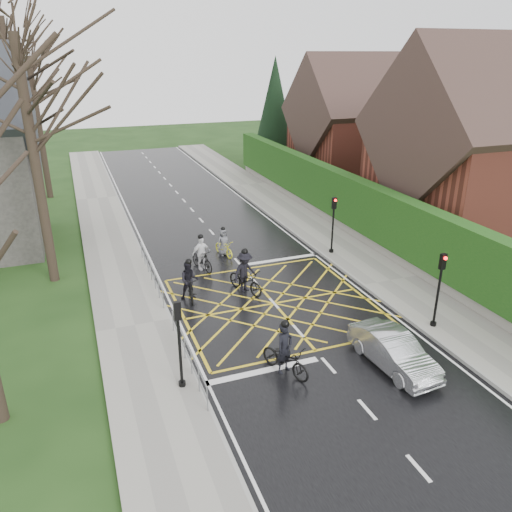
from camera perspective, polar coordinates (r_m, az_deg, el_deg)
ground at (r=21.96m, az=2.07°, el=-5.45°), size 120.00×120.00×0.00m
road at (r=21.96m, az=2.07°, el=-5.43°), size 9.00×80.00×0.01m
sidewalk_right at (r=24.65m, az=15.09°, el=-2.83°), size 3.00×80.00×0.15m
sidewalk_left at (r=20.64m, az=-13.65°, el=-7.83°), size 3.00×80.00×0.15m
stone_wall at (r=30.06m, az=11.41°, el=2.66°), size 0.50×38.00×0.70m
hedge at (r=29.53m, az=11.67°, el=5.86°), size 0.90×38.00×2.80m
house_near at (r=31.75m, az=24.99°, el=10.28°), size 11.80×9.80×11.30m
house_far at (r=42.69m, az=11.53°, el=13.95°), size 9.80×8.80×10.30m
conifer at (r=47.87m, az=2.15°, el=15.98°), size 4.60×4.60×10.00m
tree_near at (r=24.07m, az=-24.76°, el=14.85°), size 9.24×9.24×11.44m
tree_mid at (r=32.05m, az=-26.16°, el=17.31°), size 10.08×10.08×12.48m
tree_far at (r=40.07m, az=-23.98°, el=16.13°), size 8.40×8.40×10.40m
railing_south at (r=17.46m, az=-7.81°, el=-10.62°), size 0.05×5.04×1.03m
railing_north at (r=24.03m, az=-11.93°, el=-1.33°), size 0.05×6.04×1.03m
traffic_light_ne at (r=26.87m, az=8.78°, el=3.45°), size 0.24×0.31×3.21m
traffic_light_se at (r=20.53m, az=20.11°, el=-3.79°), size 0.24×0.31×3.21m
traffic_light_sw at (r=16.10m, az=-8.73°, el=-10.08°), size 0.24×0.31×3.21m
cyclist_rear at (r=17.28m, az=3.36°, el=-11.34°), size 1.51×2.18×2.01m
cyclist_back at (r=22.23m, az=-7.55°, el=-3.20°), size 0.94×1.97×1.92m
cyclist_mid at (r=22.71m, az=-1.25°, el=-2.31°), size 1.51×2.28×2.10m
cyclist_front at (r=25.15m, az=-6.23°, el=-0.09°), size 1.09×1.96×1.89m
cyclist_lead at (r=26.89m, az=-3.71°, el=1.19°), size 0.98×1.75×1.62m
car at (r=18.20m, az=15.45°, el=-10.42°), size 1.58×3.85×1.24m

